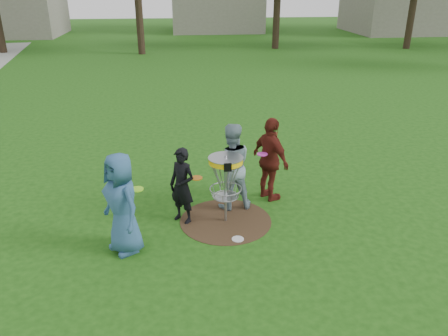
{
  "coord_description": "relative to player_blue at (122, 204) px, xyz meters",
  "views": [
    {
      "loc": [
        -0.83,
        -7.42,
        4.35
      ],
      "look_at": [
        0.0,
        0.3,
        1.0
      ],
      "focal_mm": 35.0,
      "sensor_mm": 36.0,
      "label": 1
    }
  ],
  "objects": [
    {
      "name": "disc_on_grass",
      "position": [
        1.99,
        0.09,
        -0.89
      ],
      "size": [
        0.22,
        0.22,
        0.02
      ],
      "primitive_type": "cylinder",
      "color": "silver",
      "rests_on": "ground"
    },
    {
      "name": "player_grey",
      "position": [
        2.01,
        1.37,
        0.0
      ],
      "size": [
        0.94,
        0.76,
        1.81
      ],
      "primitive_type": "imported",
      "rotation": [
        0.0,
        0.0,
        3.23
      ],
      "color": "gray",
      "rests_on": "ground"
    },
    {
      "name": "player_black",
      "position": [
        1.02,
        0.89,
        -0.15
      ],
      "size": [
        0.65,
        0.63,
        1.5
      ],
      "primitive_type": "imported",
      "rotation": [
        0.0,
        0.0,
        -0.69
      ],
      "color": "black",
      "rests_on": "ground"
    },
    {
      "name": "player_blue",
      "position": [
        0.0,
        0.0,
        0.0
      ],
      "size": [
        0.98,
        1.05,
        1.8
      ],
      "primitive_type": "imported",
      "rotation": [
        0.0,
        0.0,
        -0.96
      ],
      "color": "#2E567F",
      "rests_on": "ground"
    },
    {
      "name": "player_maroon",
      "position": [
        2.88,
        1.64,
        0.0
      ],
      "size": [
        0.88,
        1.14,
        1.81
      ],
      "primitive_type": "imported",
      "rotation": [
        0.0,
        0.0,
        2.05
      ],
      "color": "#5D1C15",
      "rests_on": "ground"
    },
    {
      "name": "dirt_patch",
      "position": [
        1.84,
        0.79,
        -0.9
      ],
      "size": [
        1.8,
        1.8,
        0.01
      ],
      "primitive_type": "cylinder",
      "color": "#47331E",
      "rests_on": "ground"
    },
    {
      "name": "disc_golf_basket",
      "position": [
        1.84,
        0.79,
        0.12
      ],
      "size": [
        0.66,
        0.67,
        1.38
      ],
      "color": "#9EA0A5",
      "rests_on": "ground"
    },
    {
      "name": "held_discs",
      "position": [
        1.54,
        0.88,
        0.16
      ],
      "size": [
        2.62,
        1.57,
        0.2
      ],
      "color": "#8DE919",
      "rests_on": "ground"
    },
    {
      "name": "ground",
      "position": [
        1.84,
        0.79,
        -0.9
      ],
      "size": [
        100.0,
        100.0,
        0.0
      ],
      "primitive_type": "plane",
      "color": "#19470F",
      "rests_on": "ground"
    }
  ]
}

